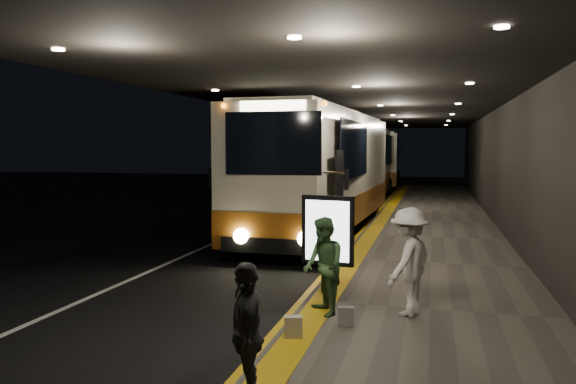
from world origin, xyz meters
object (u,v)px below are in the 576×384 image
at_px(passenger_waiting_green, 323,266).
at_px(passenger_waiting_grey, 247,334).
at_px(info_sign, 328,233).
at_px(coach_third, 379,162).
at_px(passenger_boarding, 333,242).
at_px(bag_plain, 293,327).
at_px(coach_second, 361,167).
at_px(bag_polka, 346,316).
at_px(coach_main, 324,176).
at_px(stanchion_post, 338,260).
at_px(passenger_waiting_white, 409,261).

bearing_deg(passenger_waiting_green, passenger_waiting_grey, -34.29).
bearing_deg(info_sign, passenger_waiting_grey, -82.84).
relative_size(coach_third, info_sign, 6.31).
bearing_deg(passenger_boarding, bag_plain, -175.72).
distance_m(coach_second, passenger_boarding, 19.75).
xyz_separation_m(passenger_waiting_grey, bag_polka, (0.63, 3.00, -0.65)).
bearing_deg(bag_plain, bag_polka, 49.66).
bearing_deg(coach_main, stanchion_post, -74.74).
distance_m(bag_plain, stanchion_post, 3.35).
relative_size(coach_main, passenger_waiting_grey, 8.26).
bearing_deg(bag_polka, passenger_waiting_grey, -101.91).
distance_m(coach_main, info_sign, 10.03).
xyz_separation_m(coach_third, bag_polka, (2.71, -34.57, -1.57)).
bearing_deg(info_sign, coach_third, 103.48).
distance_m(coach_main, passenger_waiting_grey, 13.85).
xyz_separation_m(coach_main, bag_plain, (1.76, -11.48, -1.65)).
height_order(bag_polka, stanchion_post, stanchion_post).
relative_size(passenger_boarding, info_sign, 0.89).
distance_m(passenger_waiting_green, bag_plain, 1.46).
bearing_deg(passenger_boarding, passenger_waiting_white, -133.58).
distance_m(bag_polka, bag_plain, 1.03).
distance_m(coach_main, stanchion_post, 8.46).
bearing_deg(info_sign, stanchion_post, 102.60).
relative_size(coach_second, bag_polka, 42.29).
relative_size(coach_second, stanchion_post, 11.99).
height_order(coach_second, passenger_waiting_white, coach_second).
bearing_deg(coach_third, coach_second, -93.00).
height_order(info_sign, stanchion_post, info_sign).
relative_size(passenger_waiting_green, stanchion_post, 1.55).
bearing_deg(info_sign, coach_main, 110.94).
relative_size(passenger_boarding, passenger_waiting_white, 0.98).
distance_m(coach_main, passenger_waiting_green, 10.42).
xyz_separation_m(passenger_boarding, passenger_waiting_grey, (0.03, -5.63, -0.09)).
distance_m(passenger_boarding, stanchion_post, 0.38).
bearing_deg(info_sign, bag_polka, -52.31).
bearing_deg(stanchion_post, bag_plain, -91.97).
distance_m(coach_main, coach_third, 23.88).
relative_size(coach_main, coach_second, 1.03).
xyz_separation_m(coach_second, stanchion_post, (1.99, -19.72, -1.24)).
height_order(coach_third, bag_polka, coach_third).
bearing_deg(coach_main, coach_third, 93.01).
bearing_deg(passenger_waiting_grey, coach_second, 166.16).
xyz_separation_m(coach_third, passenger_waiting_white, (3.64, -33.70, -0.81)).
bearing_deg(passenger_waiting_white, coach_second, -146.66).
bearing_deg(stanchion_post, passenger_waiting_white, -48.56).
height_order(coach_main, coach_third, coach_main).
height_order(coach_second, passenger_waiting_green, coach_second).
bearing_deg(passenger_waiting_grey, coach_third, 165.02).
height_order(coach_main, coach_second, coach_main).
xyz_separation_m(passenger_waiting_white, info_sign, (-1.40, 0.00, 0.44)).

